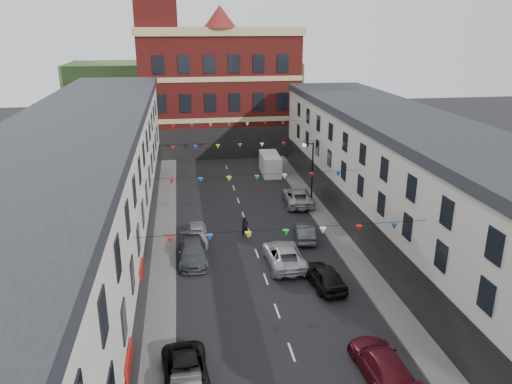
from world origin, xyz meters
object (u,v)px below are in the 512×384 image
pedestrian (245,228)px  car_right_f (298,197)px  car_left_e (197,234)px  car_right_d (324,276)px  street_lamp (310,165)px  moving_car (284,255)px  car_left_d (193,252)px  car_right_c (382,364)px  white_van (270,164)px  car_left_c (186,375)px  car_right_e (304,232)px

pedestrian → car_right_f: bearing=29.0°
car_left_e → car_right_d: car_right_d is taller
street_lamp → moving_car: bearing=-112.1°
pedestrian → car_left_e: bearing=163.1°
street_lamp → car_left_d: bearing=-137.1°
street_lamp → car_right_c: 24.84m
car_right_d → car_right_c: bearing=84.2°
car_left_d → car_right_d: 9.75m
car_right_d → car_right_f: size_ratio=0.81×
white_van → car_right_d: bearing=-90.3°
car_left_c → car_right_d: (9.10, 8.28, 0.09)m
car_right_c → moving_car: bearing=-81.7°
car_right_d → white_van: white_van is taller
street_lamp → car_left_c: bearing=-116.9°
street_lamp → moving_car: size_ratio=1.11×
moving_car → white_van: (3.09, 22.78, 0.38)m
street_lamp → car_right_c: street_lamp is taller
car_right_e → white_van: (0.60, 18.72, 0.47)m
car_left_e → white_van: 20.13m
street_lamp → car_right_c: (-2.64, -24.49, -3.18)m
car_left_c → car_left_e: car_left_e is taller
pedestrian → moving_car: bearing=-87.7°
car_left_d → pedestrian: (4.27, 3.53, 0.16)m
pedestrian → car_right_d: bearing=-85.0°
car_right_e → pedestrian: size_ratio=2.27×
car_left_e → pedestrian: pedestrian is taller
car_left_d → car_left_e: bearing=81.4°
car_left_e → car_right_e: (8.45, -0.75, -0.02)m
moving_car → car_right_c: bearing=99.3°
car_right_c → white_van: white_van is taller
car_left_e → pedestrian: 3.83m
car_left_c → car_right_f: 26.30m
car_left_d → pedestrian: bearing=39.0°
street_lamp → car_left_d: (-11.33, -10.52, -3.18)m
car_right_d → car_right_f: bearing=-104.7°
car_right_c → car_right_f: bearing=-95.8°
car_left_e → car_left_d: bearing=-97.6°
car_right_e → pedestrian: 4.75m
car_right_f → white_van: (-0.77, 10.61, 0.38)m
car_right_f → car_right_d: bearing=87.1°
pedestrian → car_right_c: bearing=-96.6°
street_lamp → car_right_d: size_ratio=1.37×
car_left_c → car_right_d: size_ratio=1.08×
moving_car → pedestrian: size_ratio=3.04×
car_right_e → white_van: white_van is taller
car_right_c → street_lamp: bearing=-98.2°
car_left_d → pedestrian: pedestrian is taller
car_right_c → moving_car: 12.64m
car_right_c → car_right_e: (0.22, 16.50, -0.06)m
car_right_f → car_right_e: bearing=84.4°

